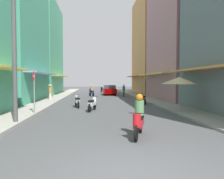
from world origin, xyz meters
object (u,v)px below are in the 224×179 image
motorbike_silver (77,101)px  motorbike_green (124,91)px  motorbike_white (92,104)px  pedestrian_foreground (50,91)px  vendor_umbrella (179,81)px  utility_pole (14,51)px  motorbike_blue (92,91)px  motorbike_black (102,90)px  street_sign_no_entry (34,87)px  parked_car (109,90)px  motorbike_red (139,118)px  motorbike_orange (142,99)px

motorbike_silver → motorbike_green: (5.30, 10.92, 0.20)m
motorbike_white → pedestrian_foreground: 9.21m
vendor_umbrella → utility_pole: (-9.23, -2.87, 1.39)m
vendor_umbrella → pedestrian_foreground: bearing=137.4°
pedestrian_foreground → utility_pole: (0.86, -12.16, 2.50)m
motorbike_blue → pedestrian_foreground: 7.10m
vendor_umbrella → motorbike_black: bearing=99.5°
motorbike_white → street_sign_no_entry: 3.95m
parked_car → street_sign_no_entry: street_sign_no_entry is taller
motorbike_green → motorbike_white: bearing=-107.5°
motorbike_red → motorbike_orange: (2.58, 10.35, -0.20)m
motorbike_silver → pedestrian_foreground: (-3.26, 5.98, 0.47)m
vendor_umbrella → motorbike_silver: bearing=154.2°
pedestrian_foreground → motorbike_green: bearing=30.0°
motorbike_black → street_sign_no_entry: (-5.14, -23.91, 1.21)m
motorbike_white → utility_pole: (-3.61, -4.12, 2.97)m
motorbike_green → street_sign_no_entry: (-7.60, -14.31, 1.01)m
motorbike_white → street_sign_no_entry: size_ratio=0.66×
motorbike_silver → vendor_umbrella: bearing=-25.8°
parked_car → vendor_umbrella: bearing=-79.5°
motorbike_blue → utility_pole: bearing=-100.9°
motorbike_white → motorbike_silver: bearing=120.6°
motorbike_red → motorbike_silver: size_ratio=0.97×
motorbike_green → pedestrian_foreground: 9.89m
parked_car → motorbike_red: bearing=-91.7°
vendor_umbrella → utility_pole: 9.76m
motorbike_white → parked_car: 16.18m
parked_car → utility_pole: (-6.02, -20.12, 2.73)m
pedestrian_foreground → motorbike_silver: bearing=-61.4°
street_sign_no_entry → motorbike_green: bearing=62.0°
utility_pole → street_sign_no_entry: 3.30m
motorbike_orange → street_sign_no_entry: bearing=-148.0°
motorbike_black → street_sign_no_entry: 24.49m
motorbike_red → motorbike_black: bearing=90.2°
motorbike_black → vendor_umbrella: (3.99, -23.83, 1.58)m
motorbike_red → pedestrian_foreground: pedestrian_foreground is taller
motorbike_orange → motorbike_red: bearing=-104.0°
motorbike_orange → parked_car: size_ratio=0.44×
motorbike_red → motorbike_black: motorbike_red is taller
motorbike_blue → street_sign_no_entry: size_ratio=0.65×
motorbike_black → motorbike_white: (-1.63, -22.58, 0.00)m
motorbike_green → parked_car: motorbike_green is taller
motorbike_orange → utility_pole: 11.43m
motorbike_silver → motorbike_blue: (1.04, 11.62, 0.20)m
parked_car → pedestrian_foreground: pedestrian_foreground is taller
motorbike_white → street_sign_no_entry: bearing=-159.2°
motorbike_red → motorbike_blue: size_ratio=1.00×
motorbike_silver → pedestrian_foreground: bearing=118.6°
motorbike_silver → utility_pole: size_ratio=0.26×
motorbike_green → vendor_umbrella: vendor_umbrella is taller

